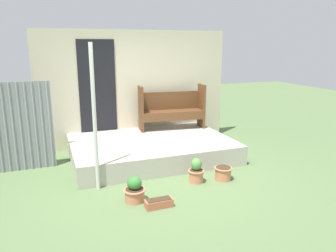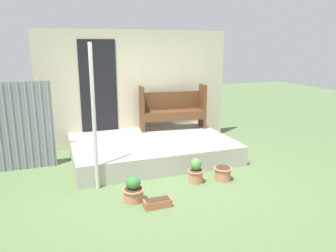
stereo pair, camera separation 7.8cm
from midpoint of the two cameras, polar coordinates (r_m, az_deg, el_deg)
ground_plane at (r=5.83m, az=-1.49°, el=-9.03°), size 24.00×24.00×0.00m
porch_slab at (r=6.78m, az=-3.23°, el=-3.97°), size 3.19×2.18×0.38m
house_wall at (r=7.58m, az=-6.18°, el=6.53°), size 4.39×0.08×2.60m
support_post at (r=5.18m, az=-13.10°, el=1.13°), size 0.06×0.06×2.32m
bench at (r=7.52m, az=0.32°, el=3.28°), size 1.53×0.55×1.01m
flower_pot_left at (r=5.00m, az=-6.30°, el=-11.12°), size 0.33×0.33×0.38m
flower_pot_middle at (r=5.62m, az=4.53°, el=-7.95°), size 0.28×0.28×0.43m
flower_pot_right at (r=5.79m, az=9.18°, el=-8.02°), size 0.32×0.32×0.23m
planter_box_rect at (r=4.85m, az=-2.08°, el=-13.26°), size 0.40×0.16×0.12m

